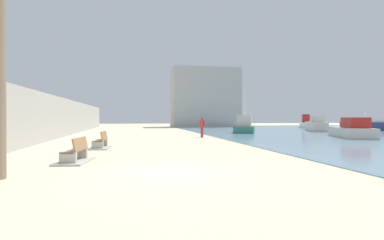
{
  "coord_description": "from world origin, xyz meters",
  "views": [
    {
      "loc": [
        -1.1,
        -9.9,
        1.77
      ],
      "look_at": [
        2.67,
        10.13,
        1.59
      ],
      "focal_mm": 29.57,
      "sensor_mm": 36.0,
      "label": 1
    }
  ],
  "objects": [
    {
      "name": "boat_distant",
      "position": [
        17.17,
        13.82,
        0.67
      ],
      "size": [
        3.93,
        6.21,
        1.71
      ],
      "color": "beige",
      "rests_on": "water_bay"
    },
    {
      "name": "person_walking",
      "position": [
        4.82,
        16.91,
        1.05
      ],
      "size": [
        0.39,
        0.41,
        1.78
      ],
      "color": "#B22D33",
      "rests_on": "ground"
    },
    {
      "name": "bench_far",
      "position": [
        -2.89,
        8.55,
        0.23
      ],
      "size": [
        1.27,
        2.18,
        0.98
      ],
      "color": "#ADAAA3",
      "rests_on": "ground"
    },
    {
      "name": "seawall",
      "position": [
        -7.5,
        18.0,
        1.73
      ],
      "size": [
        0.8,
        64.0,
        3.47
      ],
      "primitive_type": "cube",
      "color": "#ADAAA3",
      "rests_on": "ground"
    },
    {
      "name": "bench_near",
      "position": [
        -3.32,
        3.04,
        0.23
      ],
      "size": [
        1.38,
        2.23,
        0.98
      ],
      "color": "#ADAAA3",
      "rests_on": "ground"
    },
    {
      "name": "ground_plane",
      "position": [
        0.0,
        18.0,
        0.0
      ],
      "size": [
        120.0,
        120.0,
        0.0
      ],
      "primitive_type": "plane",
      "color": "beige"
    },
    {
      "name": "water_bay",
      "position": [
        24.0,
        18.0,
        0.02
      ],
      "size": [
        36.0,
        68.0,
        0.04
      ],
      "primitive_type": "cube",
      "color": "#6B8EA3",
      "rests_on": "ground"
    },
    {
      "name": "boat_far_right",
      "position": [
        26.26,
        36.7,
        0.83
      ],
      "size": [
        3.11,
        4.44,
        2.19
      ],
      "color": "white",
      "rests_on": "water_bay"
    },
    {
      "name": "boat_outer",
      "position": [
        21.61,
        26.3,
        0.75
      ],
      "size": [
        4.41,
        7.56,
        1.84
      ],
      "color": "beige",
      "rests_on": "water_bay"
    },
    {
      "name": "boat_nearest",
      "position": [
        11.23,
        23.77,
        0.76
      ],
      "size": [
        4.1,
        5.79,
        5.3
      ],
      "color": "#337060",
      "rests_on": "water_bay"
    },
    {
      "name": "harbor_building",
      "position": [
        11.8,
        46.0,
        5.27
      ],
      "size": [
        12.0,
        6.0,
        10.54
      ],
      "primitive_type": "cube",
      "color": "#ADAAA3",
      "rests_on": "ground"
    },
    {
      "name": "boat_mid_bay",
      "position": [
        30.42,
        27.8,
        0.71
      ],
      "size": [
        3.55,
        7.69,
        5.82
      ],
      "color": "navy",
      "rests_on": "water_bay"
    }
  ]
}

